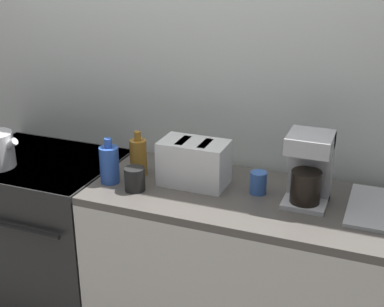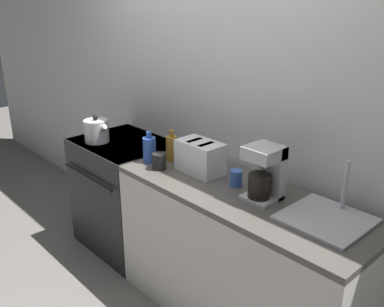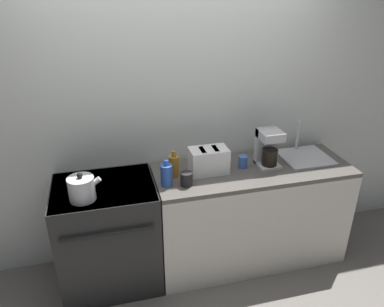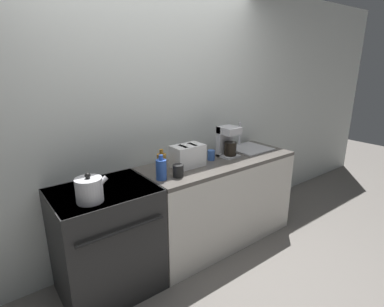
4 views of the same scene
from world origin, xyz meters
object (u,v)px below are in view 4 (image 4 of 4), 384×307
Objects in this scene: cup_blue at (211,155)px; cup_black at (178,171)px; stove at (107,240)px; bottle_amber at (162,163)px; toaster at (188,156)px; bottle_blue at (161,169)px; coffee_maker at (227,141)px; kettle at (89,190)px.

cup_black is at bearing -161.77° from cup_blue.
stove is 4.20× the size of bottle_amber.
toaster is 2.87× the size of cup_black.
bottle_amber is at bearing 56.58° from bottle_blue.
stove is 0.71m from bottle_blue.
stove is 9.10× the size of cup_blue.
bottle_amber is 2.04× the size of cup_black.
toaster is at bearing -177.79° from cup_blue.
bottle_blue reaches higher than toaster.
coffee_maker is 1.44× the size of bottle_amber.
cup_black reaches higher than cup_blue.
bottle_blue reaches higher than cup_blue.
bottle_amber is (-0.79, -0.01, -0.07)m from coffee_maker.
toaster is at bearing 35.89° from cup_black.
coffee_maker is 0.24m from cup_blue.
cup_black is (-0.51, -0.17, 0.00)m from cup_blue.
cup_blue is 0.94× the size of cup_black.
coffee_maker reaches higher than kettle.
cup_black is at bearing -12.21° from stove.
coffee_maker reaches higher than cup_blue.
stove is at bearing -178.61° from coffee_maker.
bottle_amber is (0.69, 0.17, 0.00)m from kettle.
stove is 0.56m from kettle.
kettle is 2.21× the size of cup_black.
kettle is 0.77× the size of toaster.
cup_blue is at bearing 11.65° from bottle_blue.
cup_blue is at bearing 1.90° from stove.
bottle_amber is at bearing -179.61° from coffee_maker.
toaster is 0.51m from coffee_maker.
cup_blue is (0.30, 0.01, -0.05)m from toaster.
bottle_blue is at bearing 4.23° from kettle.
bottle_amber reaches higher than cup_blue.
kettle and bottle_blue have the same top height.
coffee_maker is at bearing 0.73° from toaster.
bottle_amber is 1.01× the size of bottle_blue.
bottle_amber is at bearing 13.89° from kettle.
toaster is 0.27m from cup_black.
bottle_amber is 0.15m from bottle_blue.
stove is 0.76m from bottle_amber.
toaster is at bearing -0.22° from bottle_amber.
stove is 8.57× the size of cup_black.
bottle_amber is (-0.28, 0.00, -0.01)m from toaster.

